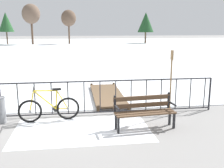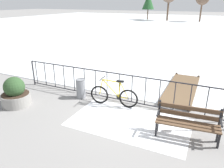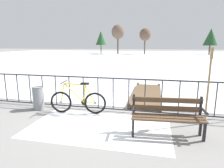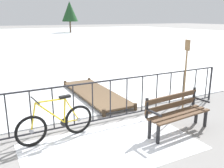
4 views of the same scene
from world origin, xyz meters
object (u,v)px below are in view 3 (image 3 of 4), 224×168
bicycle_near_railing (78,101)px  trash_bin (38,98)px  oar_upright (209,81)px  park_bench (167,113)px

bicycle_near_railing → trash_bin: 1.38m
trash_bin → oar_upright: bearing=-0.8°
trash_bin → bicycle_near_railing: bearing=-2.5°
oar_upright → park_bench: bearing=-140.2°
trash_bin → oar_upright: oar_upright is taller
bicycle_near_railing → park_bench: (2.53, -0.87, 0.14)m
bicycle_near_railing → park_bench: size_ratio=1.04×
bicycle_near_railing → park_bench: bearing=-18.9°
oar_upright → trash_bin: bearing=179.2°
bicycle_near_railing → oar_upright: 3.64m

